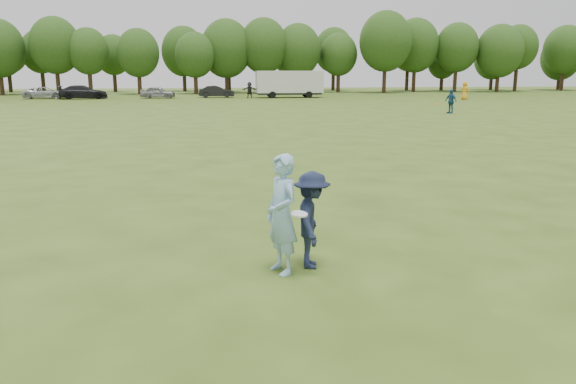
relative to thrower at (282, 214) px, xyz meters
name	(u,v)px	position (x,y,z in m)	size (l,w,h in m)	color
ground	(247,280)	(-0.59, -0.27, -0.98)	(200.00, 200.00, 0.00)	#334B15
thrower	(282,214)	(0.00, 0.00, 0.00)	(0.71, 0.47, 1.95)	#8FBADD
defender	(312,220)	(0.53, 0.19, -0.16)	(1.05, 0.60, 1.62)	#192038
player_far_b	(451,101)	(17.58, 32.58, -0.06)	(1.08, 0.45, 1.84)	navy
player_far_c	(465,91)	(27.77, 51.51, 0.04)	(0.99, 0.65, 2.03)	orange
player_far_d	(250,90)	(4.25, 59.06, -0.02)	(1.77, 0.56, 1.91)	black
car_c	(45,93)	(-19.45, 61.06, -0.30)	(2.26, 4.90, 1.36)	#AEAFB3
car_d	(83,92)	(-14.92, 59.74, -0.19)	(2.19, 5.39, 1.56)	black
car_e	(158,92)	(-6.52, 60.21, -0.28)	(1.63, 4.06, 1.38)	gray
car_f	(216,92)	(0.35, 61.03, -0.26)	(1.51, 4.32, 1.42)	black
field_cone	(437,103)	(20.85, 42.88, -0.83)	(0.28, 0.28, 0.30)	orange
disc_in_play	(299,214)	(0.23, -0.28, 0.07)	(0.28, 0.28, 0.08)	white
cargo_trailer	(289,83)	(9.12, 59.58, 0.80)	(9.00, 2.75, 3.20)	silver
treeline	(226,49)	(2.22, 76.63, 5.28)	(130.35, 18.39, 11.74)	#332114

